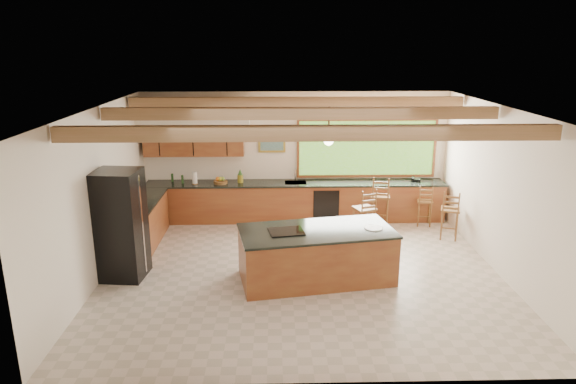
{
  "coord_description": "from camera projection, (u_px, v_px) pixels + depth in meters",
  "views": [
    {
      "loc": [
        -0.48,
        -8.71,
        4.08
      ],
      "look_at": [
        -0.23,
        0.8,
        1.3
      ],
      "focal_mm": 32.0,
      "sensor_mm": 36.0,
      "label": 1
    }
  ],
  "objects": [
    {
      "name": "counter_run",
      "position": [
        261.0,
        206.0,
        11.78
      ],
      "size": [
        7.12,
        3.1,
        1.25
      ],
      "color": "brown",
      "rests_on": "ground"
    },
    {
      "name": "bar_stool_b",
      "position": [
        381.0,
        197.0,
        11.65
      ],
      "size": [
        0.51,
        0.51,
        1.18
      ],
      "rotation": [
        0.0,
        0.0,
        -0.22
      ],
      "color": "brown",
      "rests_on": "ground"
    },
    {
      "name": "bar_stool_c",
      "position": [
        451.0,
        211.0,
        10.89
      ],
      "size": [
        0.49,
        0.49,
        1.08
      ],
      "rotation": [
        0.0,
        0.0,
        -0.32
      ],
      "color": "brown",
      "rests_on": "ground"
    },
    {
      "name": "bar_stool_a",
      "position": [
        365.0,
        210.0,
        10.85
      ],
      "size": [
        0.52,
        0.52,
        1.14
      ],
      "rotation": [
        0.0,
        0.0,
        0.35
      ],
      "color": "brown",
      "rests_on": "ground"
    },
    {
      "name": "room_shell",
      "position": [
        292.0,
        147.0,
        9.51
      ],
      "size": [
        7.27,
        6.54,
        3.02
      ],
      "color": "white",
      "rests_on": "ground"
    },
    {
      "name": "ground",
      "position": [
        302.0,
        271.0,
        9.51
      ],
      "size": [
        7.2,
        7.2,
        0.0
      ],
      "primitive_type": "plane",
      "color": "beige",
      "rests_on": "ground"
    },
    {
      "name": "island",
      "position": [
        316.0,
        254.0,
        9.08
      ],
      "size": [
        2.86,
        1.7,
        0.95
      ],
      "rotation": [
        0.0,
        0.0,
        0.17
      ],
      "color": "brown",
      "rests_on": "ground"
    },
    {
      "name": "refrigerator",
      "position": [
        120.0,
        225.0,
        9.05
      ],
      "size": [
        0.84,
        0.82,
        1.97
      ],
      "rotation": [
        0.0,
        0.0,
        -0.1
      ],
      "color": "black",
      "rests_on": "ground"
    },
    {
      "name": "bar_stool_d",
      "position": [
        425.0,
        202.0,
        11.73
      ],
      "size": [
        0.4,
        0.4,
        0.96
      ],
      "rotation": [
        0.0,
        0.0,
        -0.17
      ],
      "color": "brown",
      "rests_on": "ground"
    }
  ]
}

